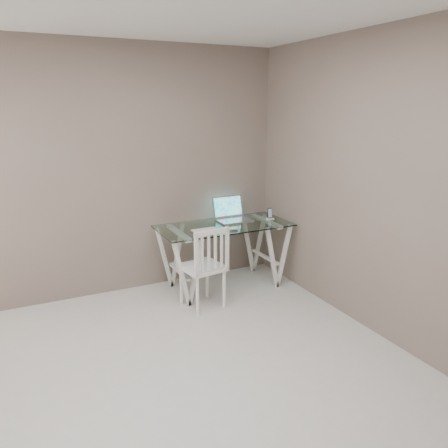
% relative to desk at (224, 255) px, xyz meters
% --- Properties ---
extents(room, '(4.50, 4.52, 2.71)m').
position_rel_desk_xyz_m(room, '(-1.26, -1.79, 1.33)').
color(room, '#BCB9B4').
rests_on(room, ground).
extents(desk, '(1.50, 0.70, 0.75)m').
position_rel_desk_xyz_m(desk, '(0.00, 0.00, 0.00)').
color(desk, silver).
rests_on(desk, ground).
extents(chair, '(0.46, 0.46, 0.88)m').
position_rel_desk_xyz_m(chair, '(-0.41, -0.42, 0.10)').
color(chair, white).
rests_on(chair, ground).
extents(laptop, '(0.39, 0.34, 0.27)m').
position_rel_desk_xyz_m(laptop, '(0.18, 0.18, 0.43)').
color(laptop, silver).
rests_on(laptop, desk).
extents(keyboard, '(0.30, 0.13, 0.01)m').
position_rel_desk_xyz_m(keyboard, '(-0.29, -0.10, 0.37)').
color(keyboard, silver).
rests_on(keyboard, desk).
extents(mouse, '(0.11, 0.07, 0.04)m').
position_rel_desk_xyz_m(mouse, '(0.00, -0.22, 0.38)').
color(mouse, silver).
rests_on(mouse, desk).
extents(phone_dock, '(0.07, 0.07, 0.13)m').
position_rel_desk_xyz_m(phone_dock, '(0.60, -0.01, 0.40)').
color(phone_dock, white).
rests_on(phone_dock, desk).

